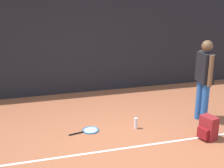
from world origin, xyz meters
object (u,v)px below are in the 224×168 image
object	(u,v)px
tennis_player	(204,77)
water_bottle	(136,123)
tennis_racket	(89,130)
backpack	(208,128)

from	to	relation	value
tennis_player	water_bottle	bearing A→B (deg)	93.50
tennis_player	tennis_racket	distance (m)	2.54
backpack	water_bottle	distance (m)	1.36
tennis_player	backpack	distance (m)	1.11
tennis_player	backpack	size ratio (longest dim) A/B	3.86
tennis_racket	backpack	distance (m)	2.24
water_bottle	backpack	bearing A→B (deg)	-33.80
tennis_player	water_bottle	xyz separation A→B (m)	(-1.44, 0.01, -0.85)
tennis_player	water_bottle	distance (m)	1.67
tennis_racket	backpack	size ratio (longest dim) A/B	1.45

